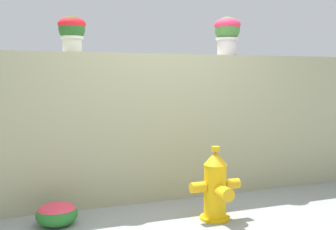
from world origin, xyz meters
The scene contains 5 objects.
stone_wall centered at (0.00, 1.29, 0.86)m, with size 6.49×0.39×1.72m, color tan.
potted_plant_1 centered at (-0.95, 1.32, 1.96)m, with size 0.31×0.31×0.41m.
potted_plant_2 centered at (0.98, 1.33, 2.01)m, with size 0.33×0.33×0.49m.
fire_hydrant centered at (0.31, 0.30, 0.34)m, with size 0.54×0.44×0.75m.
flower_bush_left centered at (-1.22, 0.70, 0.12)m, with size 0.40×0.36×0.24m.
Camera 1 is at (-1.63, -3.43, 1.46)m, focal length 45.02 mm.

